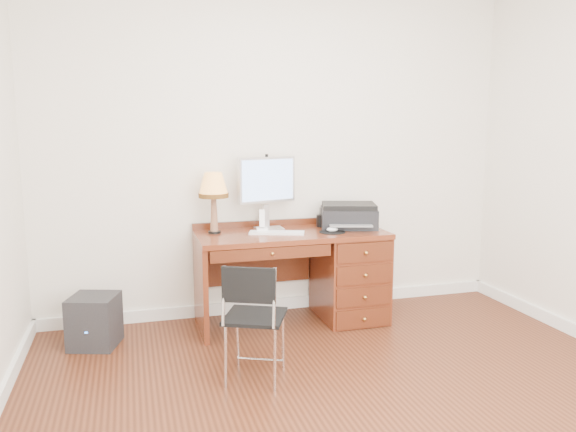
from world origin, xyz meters
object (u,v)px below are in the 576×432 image
object	(u,v)px
phone	(262,226)
printer	(349,216)
equipment_box	(94,321)
desk	(329,270)
leg_lamp	(213,189)
chair	(257,310)
monitor	(268,184)

from	to	relation	value
phone	printer	bearing A→B (deg)	9.19
printer	equipment_box	bearing A→B (deg)	-159.33
phone	desk	bearing A→B (deg)	3.24
leg_lamp	phone	size ratio (longest dim) A/B	2.66
leg_lamp	chair	world-z (taller)	leg_lamp
printer	chair	size ratio (longest dim) A/B	0.69
equipment_box	chair	bearing A→B (deg)	-24.08
chair	equipment_box	xyz separation A→B (m)	(-1.01, 0.89, -0.28)
phone	chair	size ratio (longest dim) A/B	0.24
printer	phone	bearing A→B (deg)	-162.61
leg_lamp	phone	xyz separation A→B (m)	(0.37, -0.06, -0.30)
printer	leg_lamp	xyz separation A→B (m)	(-1.11, 0.05, 0.25)
chair	equipment_box	size ratio (longest dim) A/B	2.05
desk	equipment_box	size ratio (longest dim) A/B	4.01
monitor	equipment_box	size ratio (longest dim) A/B	1.57
desk	chair	world-z (taller)	chair
leg_lamp	equipment_box	xyz separation A→B (m)	(-0.91, -0.19, -0.91)
equipment_box	desk	bearing A→B (deg)	20.08
phone	chair	distance (m)	1.12
printer	phone	world-z (taller)	printer
desk	printer	size ratio (longest dim) A/B	2.82
desk	monitor	xyz separation A→B (m)	(-0.47, 0.17, 0.71)
desk	chair	bearing A→B (deg)	-130.24
desk	chair	xyz separation A→B (m)	(-0.83, -0.98, 0.05)
chair	phone	bearing A→B (deg)	99.38
leg_lamp	equipment_box	size ratio (longest dim) A/B	1.28
printer	equipment_box	xyz separation A→B (m)	(-2.03, -0.15, -0.66)
printer	equipment_box	size ratio (longest dim) A/B	1.42
printer	chair	bearing A→B (deg)	-117.93
equipment_box	monitor	bearing A→B (deg)	27.86
monitor	printer	world-z (taller)	monitor
leg_lamp	equipment_box	bearing A→B (deg)	-168.18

